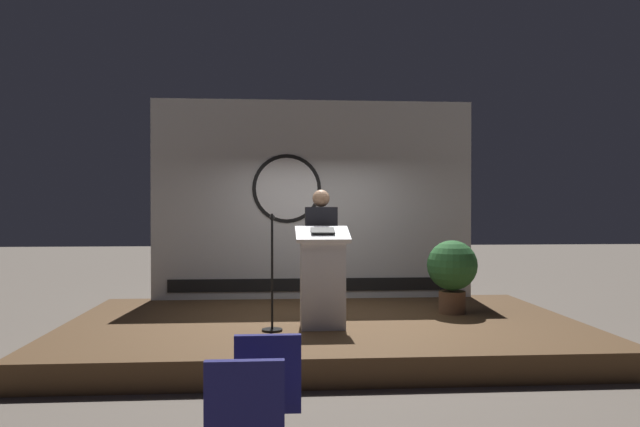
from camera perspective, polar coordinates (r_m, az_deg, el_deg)
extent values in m
plane|color=#6B6056|center=(7.90, 0.29, -12.10)|extent=(40.00, 40.00, 0.00)
cube|color=brown|center=(7.87, 0.29, -11.03)|extent=(6.40, 4.00, 0.30)
cube|color=silver|center=(9.56, -0.59, 1.32)|extent=(5.04, 0.10, 3.12)
cylinder|color=black|center=(9.49, -3.15, 2.35)|extent=(1.08, 0.02, 1.08)
cylinder|color=white|center=(9.48, -3.14, 2.35)|extent=(0.96, 0.02, 0.96)
cube|color=black|center=(9.57, -0.56, -6.71)|extent=(4.54, 0.02, 0.20)
cube|color=silver|center=(7.25, 0.24, -6.49)|extent=(0.52, 0.40, 1.08)
cube|color=silver|center=(7.20, 0.24, -1.98)|extent=(0.64, 0.49, 0.19)
cube|color=black|center=(7.18, 0.25, -1.63)|extent=(0.28, 0.20, 0.08)
cylinder|color=black|center=(7.74, 0.10, -6.94)|extent=(0.26, 0.26, 0.84)
cube|color=black|center=(7.68, 0.10, -1.61)|extent=(0.40, 0.24, 0.60)
sphere|color=#997051|center=(7.67, 0.10, 1.44)|extent=(0.22, 0.22, 0.22)
cylinder|color=black|center=(7.16, -4.52, -10.87)|extent=(0.24, 0.24, 0.02)
cylinder|color=black|center=(7.06, -4.53, -5.54)|extent=(0.03, 0.03, 1.36)
cylinder|color=black|center=(7.19, -4.53, -0.40)|extent=(0.02, 0.34, 0.02)
sphere|color=#262626|center=(7.36, -4.52, -0.38)|extent=(0.07, 0.07, 0.07)
cylinder|color=brown|center=(8.48, 12.32, -8.14)|extent=(0.36, 0.36, 0.30)
sphere|color=#2D6B33|center=(8.42, 12.33, -4.78)|extent=(0.68, 0.68, 0.68)
cube|color=navy|center=(3.50, -7.12, -17.02)|extent=(0.44, 0.06, 0.44)
cube|color=navy|center=(4.40, -4.90, -16.89)|extent=(0.44, 0.44, 0.08)
cube|color=navy|center=(4.14, -4.94, -14.28)|extent=(0.44, 0.06, 0.44)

